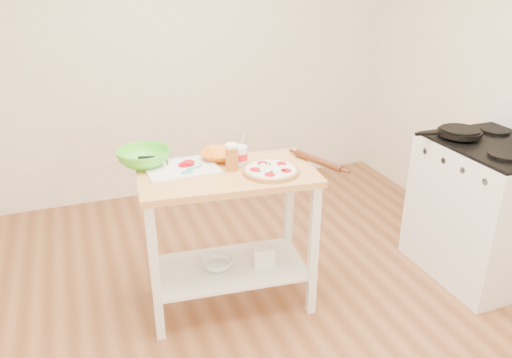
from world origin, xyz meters
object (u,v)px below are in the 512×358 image
at_px(gas_stove, 486,209).
at_px(rolling_pin, 318,161).
at_px(prep_island, 228,212).
at_px(shelf_bin, 262,254).
at_px(orange_bowl, 221,155).
at_px(green_bowl, 144,158).
at_px(cutting_board, 181,168).
at_px(pizza, 271,170).
at_px(skillet, 459,133).
at_px(shelf_glass_bowl, 217,263).
at_px(knife, 155,157).
at_px(yogurt_tub, 239,156).
at_px(beer_pint, 232,157).
at_px(spatula, 191,170).

bearing_deg(gas_stove, rolling_pin, 171.44).
xyz_separation_m(prep_island, shelf_bin, (0.20, -0.04, -0.32)).
distance_m(orange_bowl, green_bowl, 0.45).
relative_size(prep_island, cutting_board, 2.59).
distance_m(pizza, green_bowl, 0.75).
xyz_separation_m(gas_stove, skillet, (-0.17, 0.19, 0.50)).
relative_size(pizza, shelf_glass_bowl, 1.64).
height_order(rolling_pin, shelf_bin, rolling_pin).
bearing_deg(rolling_pin, skillet, 0.57).
bearing_deg(knife, shelf_glass_bowl, -31.37).
relative_size(prep_island, shelf_glass_bowl, 5.37).
bearing_deg(knife, yogurt_tub, -12.16).
bearing_deg(prep_island, skillet, -2.65).
bearing_deg(shelf_glass_bowl, pizza, -20.68).
height_order(gas_stove, beer_pint, gas_stove).
height_order(gas_stove, cutting_board, gas_stove).
bearing_deg(knife, shelf_bin, -15.94).
relative_size(spatula, green_bowl, 0.46).
distance_m(prep_island, rolling_pin, 0.61).
relative_size(cutting_board, yogurt_tub, 1.98).
xyz_separation_m(prep_island, pizza, (0.23, -0.10, 0.28)).
bearing_deg(cutting_board, rolling_pin, -17.58).
bearing_deg(pizza, gas_stove, -6.00).
height_order(knife, shelf_glass_bowl, knife).
height_order(skillet, pizza, skillet).
bearing_deg(knife, rolling_pin, -7.45).
bearing_deg(spatula, shelf_glass_bowl, -43.69).
xyz_separation_m(orange_bowl, shelf_bin, (0.18, -0.23, -0.60)).
xyz_separation_m(pizza, yogurt_tub, (-0.13, 0.17, 0.04)).
distance_m(cutting_board, green_bowl, 0.23).
height_order(gas_stove, rolling_pin, gas_stove).
xyz_separation_m(spatula, green_bowl, (-0.23, 0.20, 0.03)).
height_order(prep_island, orange_bowl, orange_bowl).
height_order(gas_stove, skillet, gas_stove).
relative_size(rolling_pin, shelf_glass_bowl, 1.80).
height_order(gas_stove, orange_bowl, gas_stove).
height_order(prep_island, cutting_board, cutting_board).
relative_size(yogurt_tub, shelf_glass_bowl, 1.05).
xyz_separation_m(pizza, spatula, (-0.42, 0.17, -0.00)).
xyz_separation_m(gas_stove, knife, (-2.09, 0.59, 0.44)).
bearing_deg(pizza, prep_island, 155.86).
bearing_deg(yogurt_tub, beer_pint, -141.49).
xyz_separation_m(prep_island, skillet, (1.56, -0.07, 0.34)).
height_order(knife, orange_bowl, orange_bowl).
height_order(green_bowl, beer_pint, beer_pint).
relative_size(prep_island, beer_pint, 6.88).
xyz_separation_m(skillet, spatula, (-1.76, 0.14, -0.06)).
bearing_deg(knife, orange_bowl, -1.84).
height_order(spatula, rolling_pin, rolling_pin).
bearing_deg(yogurt_tub, cutting_board, 169.16).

